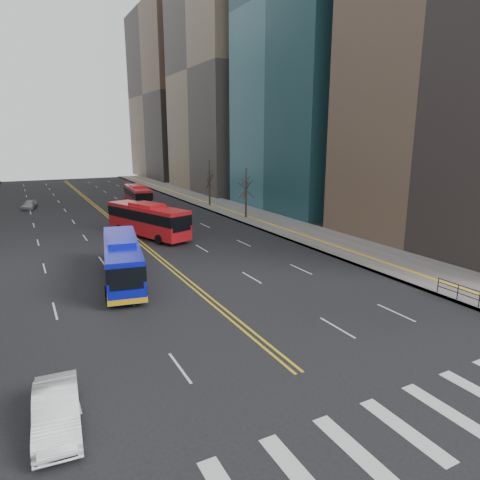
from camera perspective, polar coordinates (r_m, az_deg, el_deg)
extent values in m
plane|color=black|center=(17.55, 18.30, -24.02)|extent=(220.00, 220.00, 0.00)
cube|color=slate|center=(62.00, -0.19, 3.85)|extent=(7.00, 130.00, 0.15)
cube|color=silver|center=(15.68, 7.88, -28.66)|extent=(0.70, 4.00, 0.01)
cube|color=silver|center=(16.86, 15.18, -25.52)|extent=(0.70, 4.00, 0.01)
cube|color=silver|center=(18.28, 21.12, -22.55)|extent=(0.70, 4.00, 0.01)
cube|color=silver|center=(19.87, 25.95, -19.87)|extent=(0.70, 4.00, 0.01)
cube|color=gold|center=(65.98, -18.16, 3.71)|extent=(0.15, 100.00, 0.01)
cube|color=gold|center=(66.05, -17.82, 3.74)|extent=(0.15, 100.00, 0.01)
cube|color=#31616F|center=(70.06, 11.47, 28.60)|extent=(20.00, 22.00, 58.00)
cube|color=#7C6C56|center=(90.83, -0.75, 21.44)|extent=(20.00, 26.00, 46.00)
cube|color=brown|center=(119.53, -8.50, 18.44)|extent=(18.00, 30.00, 42.00)
cube|color=black|center=(30.63, 29.40, -6.06)|extent=(0.04, 6.00, 0.04)
cylinder|color=black|center=(30.79, 29.29, -6.94)|extent=(0.06, 0.06, 1.00)
cylinder|color=black|center=(31.56, 27.03, -6.20)|extent=(0.06, 0.06, 1.00)
cylinder|color=black|center=(32.38, 24.89, -5.49)|extent=(0.06, 0.06, 1.00)
cylinder|color=#2E221C|center=(56.68, 0.78, 4.65)|extent=(0.28, 0.28, 3.50)
cylinder|color=#2E221C|center=(67.36, -4.08, 6.14)|extent=(0.28, 0.28, 3.75)
cube|color=#0C11B9|center=(32.83, -15.41, -2.50)|extent=(4.34, 11.76, 2.72)
cube|color=black|center=(32.69, -15.47, -1.58)|extent=(4.40, 11.79, 0.98)
cube|color=#0C11B9|center=(32.47, -15.57, -0.02)|extent=(2.58, 4.30, 0.40)
cube|color=#E4A40C|center=(33.16, -15.29, -4.43)|extent=(4.40, 11.79, 0.35)
cylinder|color=black|center=(29.67, -17.27, -6.81)|extent=(0.47, 1.04, 1.00)
cylinder|color=black|center=(29.74, -12.62, -6.46)|extent=(0.47, 1.04, 1.00)
cylinder|color=black|center=(36.70, -17.43, -2.92)|extent=(0.47, 1.04, 1.00)
cylinder|color=black|center=(36.76, -13.69, -2.65)|extent=(0.47, 1.04, 1.00)
cube|color=red|center=(47.11, -12.21, 2.65)|extent=(6.25, 11.77, 3.01)
cube|color=black|center=(47.01, -12.24, 3.34)|extent=(6.32, 11.81, 1.08)
cube|color=red|center=(46.84, -12.31, 4.58)|extent=(3.31, 4.51, 0.40)
cylinder|color=black|center=(43.68, -10.78, 0.05)|extent=(0.61, 1.04, 1.00)
cylinder|color=black|center=(45.22, -8.09, 0.62)|extent=(0.61, 1.04, 1.00)
cylinder|color=black|center=(49.75, -15.79, 1.42)|extent=(0.61, 1.04, 1.00)
cylinder|color=black|center=(51.10, -13.28, 1.88)|extent=(0.61, 1.04, 1.00)
cube|color=red|center=(67.83, -13.48, 5.73)|extent=(3.19, 10.84, 2.76)
cube|color=black|center=(67.76, -13.51, 6.19)|extent=(3.25, 10.86, 1.00)
cube|color=red|center=(67.65, -13.55, 6.98)|extent=(2.21, 3.87, 0.40)
cylinder|color=black|center=(64.46, -13.95, 4.21)|extent=(0.37, 1.02, 1.00)
cylinder|color=black|center=(64.89, -11.83, 4.38)|extent=(0.37, 1.02, 1.00)
cylinder|color=black|center=(71.15, -14.89, 5.00)|extent=(0.37, 1.02, 1.00)
cylinder|color=black|center=(71.54, -12.96, 5.16)|extent=(0.37, 1.02, 1.00)
imported|color=white|center=(18.17, -23.25, -20.18)|extent=(1.91, 4.62, 1.49)
imported|color=black|center=(70.60, -12.42, 5.30)|extent=(2.46, 4.77, 1.55)
imported|color=gray|center=(71.60, -26.30, 4.18)|extent=(2.70, 4.36, 1.18)
imported|color=black|center=(93.84, -14.13, 7.09)|extent=(2.54, 4.68, 1.24)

